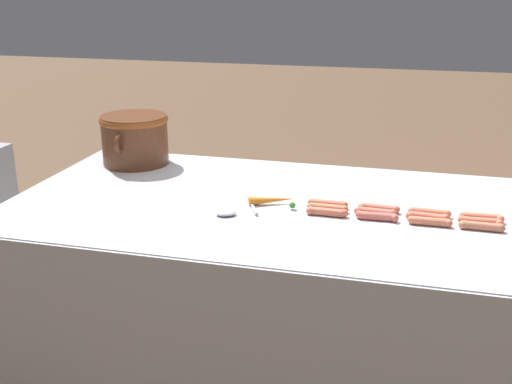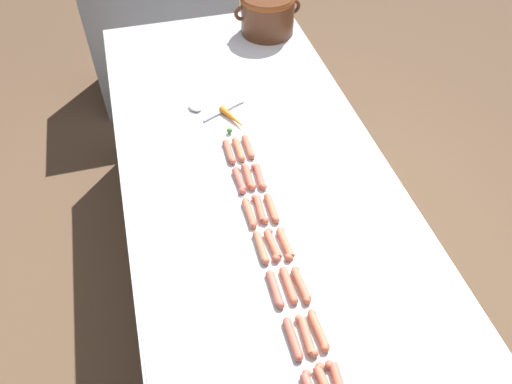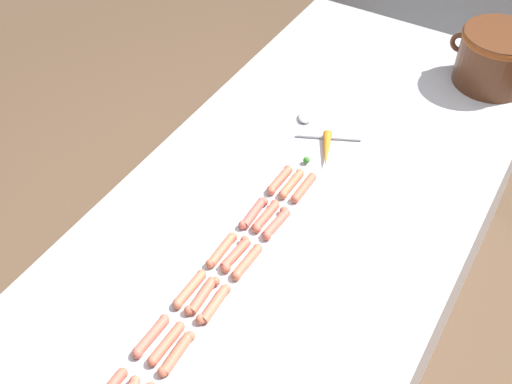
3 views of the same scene
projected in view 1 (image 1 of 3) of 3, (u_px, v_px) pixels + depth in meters
The scene contains 16 objects.
griddle_counter at pixel (325, 318), 2.31m from camera, with size 1.05×2.29×0.87m.
hot_dog_3 at pixel (482, 226), 1.97m from camera, with size 0.03×0.14×0.03m.
hot_dog_4 at pixel (430, 222), 2.01m from camera, with size 0.03×0.14×0.03m.
hot_dog_5 at pixel (377, 216), 2.05m from camera, with size 0.03×0.14×0.03m.
hot_dog_6 at pixel (327, 212), 2.09m from camera, with size 0.03×0.14×0.03m.
hot_dog_10 at pixel (480, 222), 2.01m from camera, with size 0.04×0.14×0.03m.
hot_dog_11 at pixel (427, 217), 2.05m from camera, with size 0.03×0.14×0.03m.
hot_dog_12 at pixel (375, 212), 2.09m from camera, with size 0.03×0.14×0.03m.
hot_dog_13 at pixel (328, 208), 2.13m from camera, with size 0.03×0.14×0.03m.
hot_dog_17 at pixel (482, 217), 2.04m from camera, with size 0.03×0.14×0.03m.
hot_dog_18 at pixel (430, 213), 2.09m from camera, with size 0.03×0.14×0.03m.
hot_dog_19 at pixel (379, 208), 2.12m from camera, with size 0.04×0.14×0.03m.
hot_dog_20 at pixel (328, 203), 2.17m from camera, with size 0.03×0.14×0.03m.
bean_pot at pixel (135, 137), 2.65m from camera, with size 0.36×0.29×0.21m.
serving_spoon at pixel (235, 210), 2.13m from camera, with size 0.26×0.15×0.02m.
carrot at pixel (274, 200), 2.19m from camera, with size 0.10×0.17×0.03m.
Camera 1 is at (-2.03, -0.26, 1.63)m, focal length 43.74 mm.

